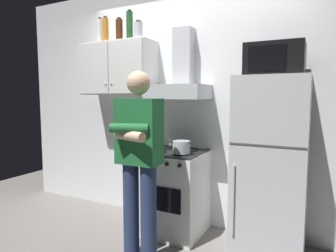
{
  "coord_description": "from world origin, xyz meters",
  "views": [
    {
      "loc": [
        1.25,
        -2.45,
        1.42
      ],
      "look_at": [
        0.0,
        0.0,
        1.15
      ],
      "focal_mm": 31.37,
      "sensor_mm": 36.0,
      "label": 1
    }
  ],
  "objects_px": {
    "bottle_wine_green": "(130,26)",
    "upper_cabinet": "(118,69)",
    "stove_oven": "(175,192)",
    "microwave": "(275,60)",
    "range_hood": "(180,80)",
    "bottle_canister_steel": "(138,31)",
    "bottle_rum_dark": "(119,31)",
    "person_standing": "(139,158)",
    "bottle_vodka_clear": "(100,32)",
    "cooking_pot": "(181,147)",
    "bottle_liquor_amber": "(106,30)",
    "refrigerator": "(271,167)"
  },
  "relations": [
    {
      "from": "bottle_wine_green",
      "to": "upper_cabinet",
      "type": "bearing_deg",
      "value": -173.12
    },
    {
      "from": "stove_oven",
      "to": "microwave",
      "type": "distance_m",
      "value": 1.62
    },
    {
      "from": "range_hood",
      "to": "bottle_canister_steel",
      "type": "xyz_separation_m",
      "value": [
        -0.49,
        -0.03,
        0.55
      ]
    },
    {
      "from": "upper_cabinet",
      "to": "bottle_rum_dark",
      "type": "xyz_separation_m",
      "value": [
        0.03,
        0.0,
        0.43
      ]
    },
    {
      "from": "person_standing",
      "to": "bottle_vodka_clear",
      "type": "distance_m",
      "value": 1.8
    },
    {
      "from": "bottle_canister_steel",
      "to": "bottle_vodka_clear",
      "type": "bearing_deg",
      "value": 176.04
    },
    {
      "from": "cooking_pot",
      "to": "bottle_vodka_clear",
      "type": "distance_m",
      "value": 1.75
    },
    {
      "from": "microwave",
      "to": "bottle_canister_steel",
      "type": "bearing_deg",
      "value": 177.07
    },
    {
      "from": "upper_cabinet",
      "to": "bottle_rum_dark",
      "type": "bearing_deg",
      "value": 6.19
    },
    {
      "from": "stove_oven",
      "to": "bottle_vodka_clear",
      "type": "bearing_deg",
      "value": 172.88
    },
    {
      "from": "upper_cabinet",
      "to": "bottle_wine_green",
      "type": "height_order",
      "value": "bottle_wine_green"
    },
    {
      "from": "stove_oven",
      "to": "bottle_rum_dark",
      "type": "relative_size",
      "value": 3.17
    },
    {
      "from": "range_hood",
      "to": "bottle_rum_dark",
      "type": "bearing_deg",
      "value": 179.87
    },
    {
      "from": "range_hood",
      "to": "microwave",
      "type": "xyz_separation_m",
      "value": [
        0.95,
        -0.11,
        0.14
      ]
    },
    {
      "from": "microwave",
      "to": "bottle_liquor_amber",
      "type": "xyz_separation_m",
      "value": [
        -1.9,
        0.08,
        0.46
      ]
    },
    {
      "from": "bottle_canister_steel",
      "to": "microwave",
      "type": "bearing_deg",
      "value": -2.93
    },
    {
      "from": "upper_cabinet",
      "to": "person_standing",
      "type": "xyz_separation_m",
      "value": [
        0.75,
        -0.73,
        -0.85
      ]
    },
    {
      "from": "stove_oven",
      "to": "range_hood",
      "type": "xyz_separation_m",
      "value": [
        0.0,
        0.13,
        1.16
      ]
    },
    {
      "from": "bottle_wine_green",
      "to": "range_hood",
      "type": "bearing_deg",
      "value": -1.62
    },
    {
      "from": "range_hood",
      "to": "bottle_vodka_clear",
      "type": "xyz_separation_m",
      "value": [
        -1.06,
        0.01,
        0.6
      ]
    },
    {
      "from": "cooking_pot",
      "to": "refrigerator",
      "type": "bearing_deg",
      "value": 8.32
    },
    {
      "from": "cooking_pot",
      "to": "bottle_wine_green",
      "type": "distance_m",
      "value": 1.52
    },
    {
      "from": "range_hood",
      "to": "refrigerator",
      "type": "bearing_deg",
      "value": -7.55
    },
    {
      "from": "upper_cabinet",
      "to": "bottle_rum_dark",
      "type": "distance_m",
      "value": 0.43
    },
    {
      "from": "range_hood",
      "to": "bottle_wine_green",
      "type": "distance_m",
      "value": 0.89
    },
    {
      "from": "refrigerator",
      "to": "bottle_liquor_amber",
      "type": "height_order",
      "value": "bottle_liquor_amber"
    },
    {
      "from": "bottle_wine_green",
      "to": "person_standing",
      "type": "bearing_deg",
      "value": -51.85
    },
    {
      "from": "bottle_wine_green",
      "to": "microwave",
      "type": "bearing_deg",
      "value": -4.52
    },
    {
      "from": "microwave",
      "to": "bottle_liquor_amber",
      "type": "distance_m",
      "value": 1.96
    },
    {
      "from": "refrigerator",
      "to": "range_hood",
      "type": "bearing_deg",
      "value": 172.45
    },
    {
      "from": "bottle_canister_steel",
      "to": "bottle_rum_dark",
      "type": "bearing_deg",
      "value": 172.81
    },
    {
      "from": "refrigerator",
      "to": "cooking_pot",
      "type": "distance_m",
      "value": 0.84
    },
    {
      "from": "bottle_vodka_clear",
      "to": "bottle_canister_steel",
      "type": "xyz_separation_m",
      "value": [
        0.57,
        -0.04,
        -0.05
      ]
    },
    {
      "from": "range_hood",
      "to": "bottle_vodka_clear",
      "type": "height_order",
      "value": "bottle_vodka_clear"
    },
    {
      "from": "range_hood",
      "to": "cooking_pot",
      "type": "relative_size",
      "value": 2.77
    },
    {
      "from": "refrigerator",
      "to": "bottle_rum_dark",
      "type": "xyz_separation_m",
      "value": [
        -1.72,
        0.13,
        1.38
      ]
    },
    {
      "from": "refrigerator",
      "to": "bottle_liquor_amber",
      "type": "xyz_separation_m",
      "value": [
        -1.9,
        0.1,
        1.4
      ]
    },
    {
      "from": "cooking_pot",
      "to": "bottle_wine_green",
      "type": "relative_size",
      "value": 0.78
    },
    {
      "from": "range_hood",
      "to": "person_standing",
      "type": "distance_m",
      "value": 1.01
    },
    {
      "from": "bottle_rum_dark",
      "to": "cooking_pot",
      "type": "bearing_deg",
      "value": -15.34
    },
    {
      "from": "bottle_rum_dark",
      "to": "bottle_vodka_clear",
      "type": "distance_m",
      "value": 0.28
    },
    {
      "from": "refrigerator",
      "to": "bottle_canister_steel",
      "type": "distance_m",
      "value": 1.97
    },
    {
      "from": "upper_cabinet",
      "to": "bottle_vodka_clear",
      "type": "xyz_separation_m",
      "value": [
        -0.26,
        0.01,
        0.45
      ]
    },
    {
      "from": "upper_cabinet",
      "to": "bottle_liquor_amber",
      "type": "relative_size",
      "value": 2.95
    },
    {
      "from": "stove_oven",
      "to": "cooking_pot",
      "type": "xyz_separation_m",
      "value": [
        0.13,
        -0.12,
        0.5
      ]
    },
    {
      "from": "range_hood",
      "to": "cooking_pot",
      "type": "xyz_separation_m",
      "value": [
        0.13,
        -0.25,
        -0.66
      ]
    },
    {
      "from": "microwave",
      "to": "range_hood",
      "type": "bearing_deg",
      "value": 173.54
    },
    {
      "from": "bottle_wine_green",
      "to": "bottle_liquor_amber",
      "type": "bearing_deg",
      "value": -172.24
    },
    {
      "from": "bottle_canister_steel",
      "to": "range_hood",
      "type": "bearing_deg",
      "value": 3.96
    },
    {
      "from": "refrigerator",
      "to": "bottle_liquor_amber",
      "type": "distance_m",
      "value": 2.36
    }
  ]
}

